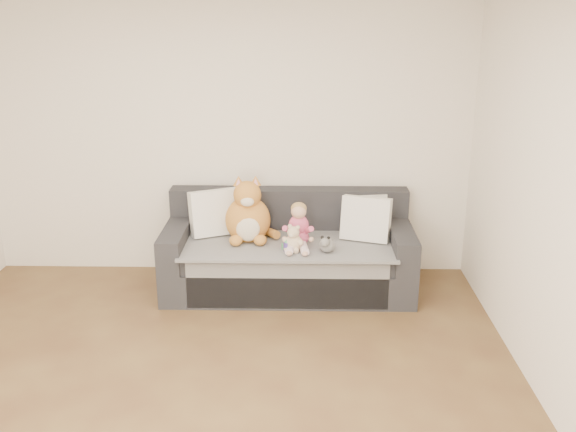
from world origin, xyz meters
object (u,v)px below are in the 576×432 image
object	(u,v)px
toddler	(298,228)
plush_cat	(248,216)
sofa	(288,255)
teddy_bear	(293,240)
sippy_cup	(287,245)

from	to	relation	value
toddler	plush_cat	size ratio (longest dim) A/B	0.64
sofa	toddler	bearing A→B (deg)	-63.05
toddler	teddy_bear	size ratio (longest dim) A/B	1.65
sofa	sippy_cup	xyz separation A→B (m)	(-0.01, -0.31, 0.22)
sofa	teddy_bear	distance (m)	0.40
toddler	teddy_bear	bearing A→B (deg)	-106.71
toddler	sippy_cup	size ratio (longest dim) A/B	3.68
plush_cat	sippy_cup	bearing A→B (deg)	-42.17
teddy_bear	plush_cat	bearing A→B (deg)	171.26
sofa	teddy_bear	bearing A→B (deg)	-80.92
toddler	sippy_cup	world-z (taller)	toddler
toddler	sofa	bearing A→B (deg)	119.24
sofa	teddy_bear	size ratio (longest dim) A/B	9.20
sofa	sippy_cup	bearing A→B (deg)	-91.05
teddy_bear	sofa	bearing A→B (deg)	123.38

